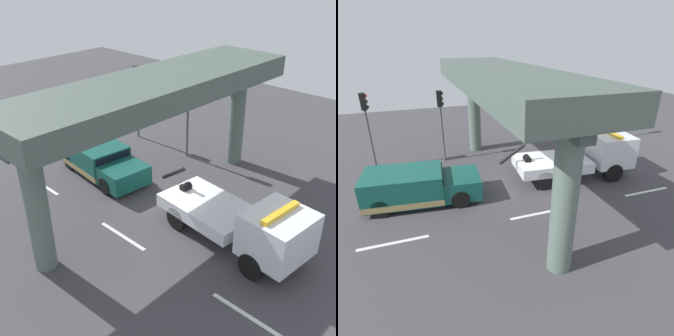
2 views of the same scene
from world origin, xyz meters
TOP-DOWN VIEW (x-y plane):
  - ground_plane at (0.00, 0.00)m, footprint 60.00×40.00m
  - lane_stripe_west at (-6.00, -2.80)m, footprint 2.60×0.16m
  - lane_stripe_mid at (0.00, -2.80)m, footprint 2.60×0.16m
  - lane_stripe_east at (6.00, -2.80)m, footprint 2.60×0.16m
  - tow_truck_white at (4.03, -0.07)m, footprint 7.34×2.95m
  - towed_van_green at (-4.86, 0.01)m, footprint 5.38×2.66m
  - overpass_structure at (-0.70, 0.00)m, footprint 3.60×13.78m
  - traffic_light_near at (-6.98, 4.61)m, footprint 0.39×0.32m
  - traffic_light_far at (-2.98, 4.61)m, footprint 0.39×0.32m
  - traffic_light_mid at (10.02, 4.61)m, footprint 0.39×0.32m

SIDE VIEW (x-z plane):
  - ground_plane at x=0.00m, z-range -0.10..0.00m
  - lane_stripe_west at x=-6.00m, z-range 0.00..0.01m
  - lane_stripe_mid at x=0.00m, z-range 0.00..0.01m
  - lane_stripe_east at x=6.00m, z-range 0.00..0.01m
  - towed_van_green at x=-4.86m, z-range -0.01..1.57m
  - tow_truck_white at x=4.03m, z-range -0.03..2.43m
  - traffic_light_mid at x=10.02m, z-range 0.91..4.85m
  - traffic_light_far at x=-2.98m, z-range 0.99..5.30m
  - traffic_light_near at x=-6.98m, z-range 1.01..5.42m
  - overpass_structure at x=-0.70m, z-range 2.10..8.00m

